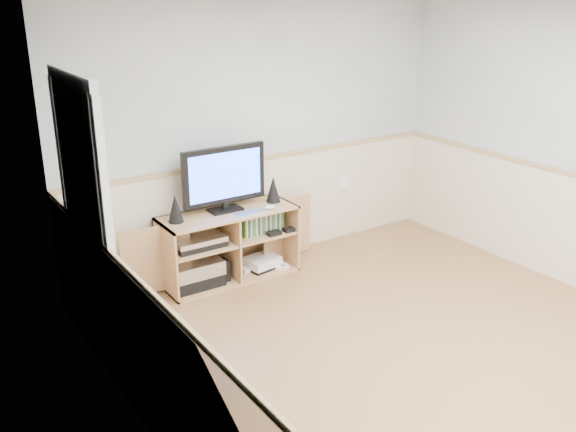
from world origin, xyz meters
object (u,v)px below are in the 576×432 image
object	(u,v)px
monitor	(224,177)
game_consoles	(260,263)
keyboard	(250,213)
media_cabinet	(226,243)

from	to	relation	value
monitor	game_consoles	size ratio (longest dim) A/B	1.76
keyboard	game_consoles	world-z (taller)	keyboard
keyboard	game_consoles	xyz separation A→B (m)	(0.17, 0.13, -0.59)
media_cabinet	game_consoles	distance (m)	0.42
game_consoles	media_cabinet	bearing A→B (deg)	168.11
media_cabinet	keyboard	xyz separation A→B (m)	(0.15, -0.20, 0.32)
keyboard	game_consoles	distance (m)	0.62
keyboard	media_cabinet	bearing A→B (deg)	121.89
media_cabinet	game_consoles	bearing A→B (deg)	-11.89
media_cabinet	keyboard	world-z (taller)	keyboard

